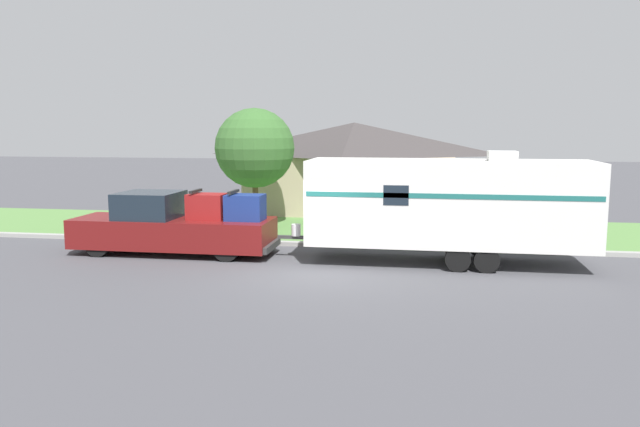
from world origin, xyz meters
The scene contains 8 objects.
ground_plane centered at (0.00, 0.00, 0.00)m, with size 120.00×120.00×0.00m, color #47474C.
curb_strip centered at (0.00, 3.75, 0.07)m, with size 80.00×0.30×0.14m.
lawn_strip centered at (0.00, 7.40, 0.01)m, with size 80.00×7.00×0.03m.
house_across_street centered at (-0.28, 13.32, 2.18)m, with size 10.13×6.98×4.21m.
pickup_truck centered at (-4.70, 1.83, 0.89)m, with size 6.44×2.02×2.06m.
travel_trailer centered at (3.81, 1.83, 1.81)m, with size 9.23×2.40×3.33m.
mailbox centered at (0.21, 4.48, 1.01)m, with size 0.48×0.20×1.32m.
tree_in_yard centered at (-3.63, 7.58, 3.16)m, with size 3.18×3.18×4.76m.
Camera 1 is at (3.12, -16.64, 4.01)m, focal length 35.00 mm.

